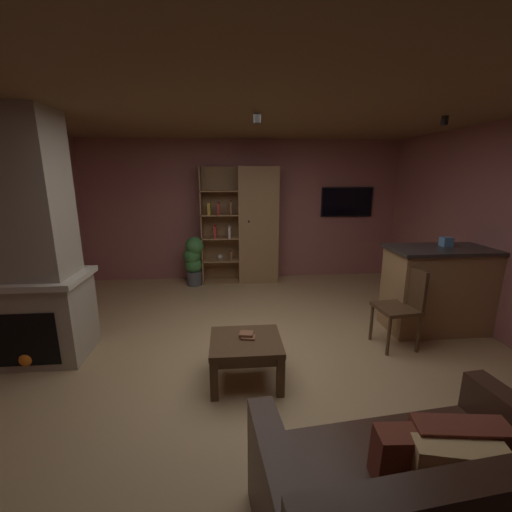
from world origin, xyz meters
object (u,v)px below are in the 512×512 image
bookshelf_cabinet (253,226)px  dining_chair (403,302)px  leather_couch (418,505)px  potted_floor_plant (194,259)px  tissue_box (446,242)px  stone_fireplace (28,254)px  table_book_1 (246,334)px  wall_mounted_tv (347,202)px  coffee_table (246,348)px  table_book_0 (248,337)px  kitchen_bar_counter (448,289)px

bookshelf_cabinet → dining_chair: bookshelf_cabinet is taller
leather_couch → potted_floor_plant: potted_floor_plant is taller
leather_couch → tissue_box: bearing=55.5°
tissue_box → dining_chair: bearing=-148.0°
stone_fireplace → bookshelf_cabinet: (2.47, 2.46, -0.12)m
bookshelf_cabinet → table_book_1: (-0.29, -3.04, -0.56)m
stone_fireplace → wall_mounted_tv: 5.03m
tissue_box → table_book_1: bearing=-159.8°
coffee_table → table_book_0: bearing=43.7°
bookshelf_cabinet → potted_floor_plant: (-1.06, -0.16, -0.54)m
potted_floor_plant → kitchen_bar_counter: bearing=-31.4°
coffee_table → potted_floor_plant: (-0.76, 2.93, 0.14)m
stone_fireplace → coffee_table: bearing=-16.2°
leather_couch → table_book_0: (-0.76, 1.59, 0.14)m
tissue_box → potted_floor_plant: 3.88m
kitchen_bar_counter → table_book_0: (-2.56, -0.87, -0.10)m
bookshelf_cabinet → wall_mounted_tv: size_ratio=2.13×
coffee_table → dining_chair: bearing=16.2°
table_book_0 → table_book_1: 0.04m
stone_fireplace → bookshelf_cabinet: bearing=44.9°
potted_floor_plant → wall_mounted_tv: wall_mounted_tv is taller
bookshelf_cabinet → wall_mounted_tv: bookshelf_cabinet is taller
potted_floor_plant → leather_couch: bearing=-71.0°
tissue_box → leather_couch: size_ratio=0.07×
kitchen_bar_counter → potted_floor_plant: 3.91m
coffee_table → tissue_box: bearing=21.2°
potted_floor_plant → wall_mounted_tv: (2.85, 0.37, 0.94)m
table_book_0 → table_book_1: (-0.02, 0.03, 0.02)m
leather_couch → coffee_table: (-0.79, 1.56, 0.04)m
kitchen_bar_counter → dining_chair: (-0.78, -0.37, -0.00)m
bookshelf_cabinet → leather_couch: (0.49, -4.65, -0.72)m
table_book_1 → dining_chair: (1.80, 0.47, 0.07)m
coffee_table → wall_mounted_tv: size_ratio=0.68×
tissue_box → kitchen_bar_counter: bearing=-63.8°
dining_chair → potted_floor_plant: bearing=136.8°
tissue_box → wall_mounted_tv: size_ratio=0.12×
stone_fireplace → bookshelf_cabinet: size_ratio=1.23×
stone_fireplace → table_book_1: stone_fireplace is taller
stone_fireplace → table_book_1: size_ratio=20.12×
bookshelf_cabinet → stone_fireplace: bearing=-135.1°
table_book_0 → tissue_box: bearing=20.9°
kitchen_bar_counter → coffee_table: 2.74m
stone_fireplace → dining_chair: (3.97, -0.10, -0.61)m
table_book_0 → leather_couch: bearing=-64.4°
kitchen_bar_counter → coffee_table: bearing=-160.9°
leather_couch → dining_chair: (1.02, 2.09, 0.23)m
potted_floor_plant → bookshelf_cabinet: bearing=8.5°
wall_mounted_tv → table_book_1: bearing=-122.6°
stone_fireplace → tissue_box: 4.72m
stone_fireplace → bookshelf_cabinet: stone_fireplace is taller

